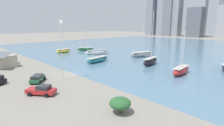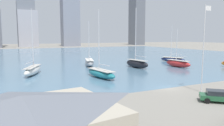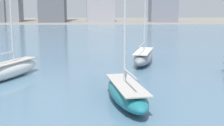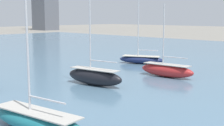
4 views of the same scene
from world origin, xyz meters
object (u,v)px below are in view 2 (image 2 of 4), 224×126
object	(u,v)px
sailboat_red	(178,63)
sailboat_white	(33,70)
flag_pole	(204,46)
sailboat_navy	(173,59)
sailboat_gray	(89,62)
parked_wagon_green	(218,96)
sailboat_black	(137,63)
sailboat_teal	(101,73)

from	to	relation	value
sailboat_red	sailboat_white	world-z (taller)	sailboat_white
flag_pole	sailboat_navy	bearing A→B (deg)	54.62
sailboat_gray	sailboat_white	size ratio (longest dim) A/B	0.88
sailboat_red	parked_wagon_green	bearing A→B (deg)	-128.26
flag_pole	sailboat_black	size ratio (longest dim) A/B	0.81
sailboat_white	flag_pole	bearing A→B (deg)	-30.06
sailboat_navy	parked_wagon_green	bearing A→B (deg)	-149.26
flag_pole	sailboat_navy	distance (m)	42.47
flag_pole	parked_wagon_green	size ratio (longest dim) A/B	2.88
sailboat_teal	sailboat_navy	bearing A→B (deg)	17.93
sailboat_navy	sailboat_gray	distance (m)	29.58
parked_wagon_green	sailboat_gray	bearing A→B (deg)	45.75
sailboat_navy	sailboat_gray	world-z (taller)	sailboat_gray
sailboat_red	sailboat_teal	world-z (taller)	sailboat_teal
sailboat_gray	sailboat_black	xyz separation A→B (m)	(10.41, -9.41, 0.17)
sailboat_red	parked_wagon_green	world-z (taller)	sailboat_red
sailboat_gray	sailboat_black	distance (m)	14.04
sailboat_white	parked_wagon_green	bearing A→B (deg)	-37.24
flag_pole	sailboat_teal	size ratio (longest dim) A/B	0.94
flag_pole	sailboat_teal	world-z (taller)	sailboat_teal
flag_pole	parked_wagon_green	xyz separation A→B (m)	(-2.32, -4.76, -6.27)
sailboat_white	parked_wagon_green	world-z (taller)	sailboat_white
flag_pole	sailboat_teal	xyz separation A→B (m)	(-9.36, 17.80, -6.18)
flag_pole	sailboat_red	size ratio (longest dim) A/B	1.23
sailboat_gray	sailboat_black	world-z (taller)	sailboat_black
sailboat_black	flag_pole	bearing A→B (deg)	-109.51
sailboat_red	sailboat_white	size ratio (longest dim) A/B	0.73
sailboat_teal	sailboat_white	bearing A→B (deg)	132.71
flag_pole	sailboat_navy	size ratio (longest dim) A/B	1.06
sailboat_navy	sailboat_white	bearing A→B (deg)	162.89
flag_pole	sailboat_gray	size ratio (longest dim) A/B	1.02
flag_pole	sailboat_gray	bearing A→B (deg)	98.14
sailboat_navy	sailboat_red	bearing A→B (deg)	-150.09
sailboat_black	parked_wagon_green	size ratio (longest dim) A/B	3.54
sailboat_navy	sailboat_teal	distance (m)	37.49
parked_wagon_green	sailboat_red	bearing A→B (deg)	7.75
sailboat_teal	sailboat_white	size ratio (longest dim) A/B	0.96
sailboat_red	parked_wagon_green	size ratio (longest dim) A/B	2.35
sailboat_navy	sailboat_white	distance (m)	46.53
sailboat_navy	sailboat_teal	xyz separation A→B (m)	(-33.69, -16.45, 0.10)
sailboat_red	sailboat_white	distance (m)	38.62
parked_wagon_green	sailboat_black	bearing A→B (deg)	28.34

